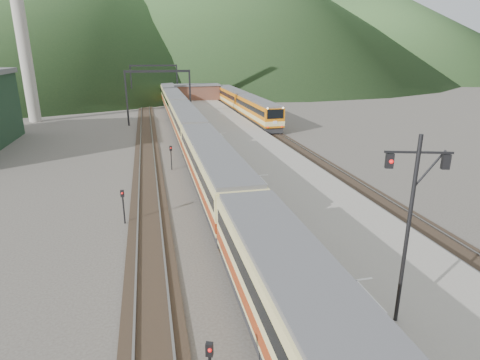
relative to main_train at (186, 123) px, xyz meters
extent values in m
cube|color=black|center=(0.00, -3.52, -2.00)|extent=(2.60, 200.00, 0.12)
cube|color=slate|center=(-0.72, -3.52, -1.90)|extent=(0.10, 200.00, 0.14)
cube|color=slate|center=(0.72, -3.52, -1.90)|extent=(0.10, 200.00, 0.14)
cube|color=black|center=(-5.00, -3.52, -2.00)|extent=(2.60, 200.00, 0.12)
cube|color=slate|center=(-5.72, -3.52, -1.90)|extent=(0.10, 200.00, 0.14)
cube|color=slate|center=(-4.28, -3.52, -1.90)|extent=(0.10, 200.00, 0.14)
cube|color=black|center=(11.50, -3.52, -2.00)|extent=(2.60, 200.00, 0.12)
cube|color=slate|center=(10.78, -3.52, -1.90)|extent=(0.10, 200.00, 0.14)
cube|color=slate|center=(12.22, -3.52, -1.90)|extent=(0.10, 200.00, 0.14)
cube|color=gray|center=(5.60, -5.52, -1.56)|extent=(8.00, 100.00, 1.00)
cube|color=black|center=(-7.50, 11.48, 1.94)|extent=(0.25, 0.25, 8.00)
cube|color=black|center=(1.80, 11.48, 1.94)|extent=(0.25, 0.25, 8.00)
cube|color=black|center=(-2.85, 11.48, 5.74)|extent=(9.30, 0.22, 0.35)
cube|color=black|center=(-7.50, 36.48, 1.94)|extent=(0.25, 0.25, 8.00)
cube|color=black|center=(1.80, 36.48, 1.94)|extent=(0.25, 0.25, 8.00)
cube|color=black|center=(-2.85, 36.48, 5.74)|extent=(9.30, 0.22, 0.35)
cylinder|color=#9E998E|center=(-22.00, 18.48, 12.94)|extent=(1.80, 1.80, 30.00)
cube|color=brown|center=(5.60, 34.48, 0.34)|extent=(9.00, 4.00, 2.80)
cube|color=slate|center=(5.60, 34.48, 1.89)|extent=(9.40, 4.40, 0.30)
cone|color=#2D4F29|center=(-40.00, 146.48, 27.94)|extent=(180.00, 180.00, 60.00)
cone|color=#2D4F29|center=(110.00, 166.48, 22.94)|extent=(160.00, 160.00, 50.00)
cube|color=#DBCF81|center=(0.00, -41.42, 0.00)|extent=(3.01, 20.21, 3.67)
cube|color=#DBCF81|center=(0.00, -20.71, 0.00)|extent=(3.01, 20.21, 3.67)
cube|color=#DBCF81|center=(0.00, 0.00, 0.00)|extent=(3.01, 20.21, 3.67)
cube|color=#DBCF81|center=(0.00, 20.71, 0.00)|extent=(3.01, 20.21, 3.67)
cube|color=#DBCF81|center=(0.00, 41.42, 0.00)|extent=(3.01, 20.21, 3.67)
cube|color=#CF6E0D|center=(11.50, 8.53, -0.20)|extent=(2.67, 17.97, 3.26)
cube|color=#CF6E0D|center=(11.50, 27.00, -0.20)|extent=(2.67, 17.97, 3.26)
cylinder|color=black|center=(3.91, -39.14, 2.47)|extent=(0.14, 0.14, 7.06)
cube|color=black|center=(3.91, -39.14, 5.40)|extent=(2.13, 0.71, 0.07)
cube|color=black|center=(3.04, -38.88, 5.10)|extent=(0.29, 0.24, 0.50)
cube|color=black|center=(4.77, -39.40, 5.10)|extent=(0.29, 0.24, 0.50)
cube|color=black|center=(-3.29, -40.34, -0.01)|extent=(0.26, 0.23, 0.45)
cylinder|color=black|center=(-2.78, -13.59, -1.06)|extent=(0.10, 0.10, 2.00)
cube|color=black|center=(-2.78, -13.59, -0.01)|extent=(0.25, 0.20, 0.45)
cylinder|color=black|center=(-6.54, -25.37, -1.06)|extent=(0.10, 0.10, 2.00)
cube|color=black|center=(-6.54, -25.37, -0.01)|extent=(0.23, 0.18, 0.45)
camera|label=1|loc=(-4.61, -50.20, 8.53)|focal=30.00mm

